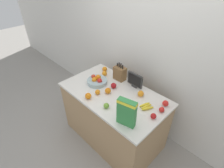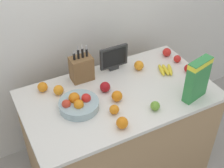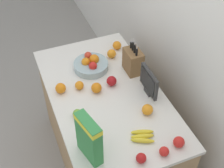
% 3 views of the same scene
% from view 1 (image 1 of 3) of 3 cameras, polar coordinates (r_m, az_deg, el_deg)
% --- Properties ---
extents(ground_plane, '(14.00, 14.00, 0.00)m').
position_cam_1_polar(ground_plane, '(2.98, 0.44, -16.36)').
color(ground_plane, gray).
extents(wall_back, '(9.00, 0.06, 2.60)m').
position_cam_1_polar(wall_back, '(2.55, 10.78, 10.77)').
color(wall_back, silver).
rests_on(wall_back, ground_plane).
extents(counter, '(1.46, 0.83, 0.88)m').
position_cam_1_polar(counter, '(2.65, 0.48, -10.42)').
color(counter, tan).
rests_on(counter, ground_plane).
extents(knife_block, '(0.17, 0.12, 0.31)m').
position_cam_1_polar(knife_block, '(2.57, 2.57, 3.55)').
color(knife_block, brown).
rests_on(knife_block, counter).
extents(small_monitor, '(0.24, 0.03, 0.22)m').
position_cam_1_polar(small_monitor, '(2.41, 7.50, 1.24)').
color(small_monitor, '#2D2D2D').
rests_on(small_monitor, counter).
extents(cereal_box, '(0.22, 0.12, 0.33)m').
position_cam_1_polar(cereal_box, '(1.83, 4.78, -9.04)').
color(cereal_box, '#338442').
rests_on(cereal_box, counter).
extents(fruit_bowl, '(0.29, 0.29, 0.11)m').
position_cam_1_polar(fruit_bowl, '(2.52, -4.90, 1.06)').
color(fruit_bowl, '#99B2B7').
rests_on(fruit_bowl, counter).
extents(banana_bunch, '(0.16, 0.19, 0.03)m').
position_cam_1_polar(banana_bunch, '(2.16, 11.11, -7.22)').
color(banana_bunch, yellow).
rests_on(banana_bunch, counter).
extents(apple_by_knife_block, '(0.07, 0.07, 0.07)m').
position_cam_1_polar(apple_by_knife_block, '(2.04, 13.36, -10.16)').
color(apple_by_knife_block, red).
rests_on(apple_by_knife_block, counter).
extents(apple_rear, '(0.06, 0.06, 0.06)m').
position_cam_1_polar(apple_rear, '(2.14, 15.93, -8.06)').
color(apple_rear, red).
rests_on(apple_rear, counter).
extents(apple_rightmost, '(0.08, 0.08, 0.08)m').
position_cam_1_polar(apple_rightmost, '(2.41, 0.52, -0.54)').
color(apple_rightmost, '#A31419').
rests_on(apple_rightmost, counter).
extents(apple_near_bananas, '(0.08, 0.08, 0.08)m').
position_cam_1_polar(apple_near_bananas, '(2.23, 17.05, -6.08)').
color(apple_near_bananas, red).
rests_on(apple_near_bananas, counter).
extents(apple_middle, '(0.07, 0.07, 0.07)m').
position_cam_1_polar(apple_middle, '(2.11, -1.88, -7.09)').
color(apple_middle, '#6B9E33').
rests_on(apple_middle, counter).
extents(orange_front_center, '(0.08, 0.08, 0.08)m').
position_cam_1_polar(orange_front_center, '(2.25, -7.78, -3.90)').
color(orange_front_center, orange).
rests_on(orange_front_center, counter).
extents(orange_by_cereal, '(0.08, 0.08, 0.08)m').
position_cam_1_polar(orange_by_cereal, '(2.68, -2.46, 3.48)').
color(orange_by_cereal, orange).
rests_on(orange_by_cereal, counter).
extents(orange_front_left, '(0.08, 0.08, 0.08)m').
position_cam_1_polar(orange_front_left, '(2.30, 9.37, -3.12)').
color(orange_front_left, orange).
rests_on(orange_front_left, counter).
extents(orange_near_bowl, '(0.08, 0.08, 0.08)m').
position_cam_1_polar(orange_near_bowl, '(2.32, -1.35, -2.21)').
color(orange_near_bowl, orange).
rests_on(orange_near_bowl, counter).
extents(orange_back_center, '(0.08, 0.08, 0.08)m').
position_cam_1_polar(orange_back_center, '(2.79, -2.43, 4.89)').
color(orange_back_center, orange).
rests_on(orange_back_center, counter).
extents(orange_front_right, '(0.07, 0.07, 0.07)m').
position_cam_1_polar(orange_front_right, '(2.31, -4.73, -2.64)').
color(orange_front_right, orange).
rests_on(orange_front_right, counter).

